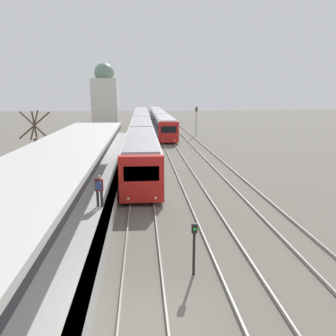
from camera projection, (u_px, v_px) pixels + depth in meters
ground_plane at (143, 328)px, 9.49m from camera, size 240.00×240.00×0.00m
track_platform_line at (143, 326)px, 9.47m from camera, size 1.51×120.00×0.15m
track_middle_line at (264, 319)px, 9.75m from camera, size 1.50×120.00×0.15m
station_platform at (7, 321)px, 9.08m from camera, size 4.62×80.00×0.98m
platform_canopy at (65, 149)px, 16.13m from camera, size 4.00×26.66×3.11m
person_on_platform at (99, 188)px, 16.51m from camera, size 0.40×0.40×1.66m
train_near at (141, 126)px, 50.15m from camera, size 2.70×63.81×3.20m
train_far at (159, 118)px, 65.20m from camera, size 2.68×46.20×3.10m
signal_post_near at (194, 244)px, 12.00m from camera, size 0.20×0.21×2.05m
signal_mast_far at (196, 118)px, 51.63m from camera, size 0.28×0.29×4.53m
distant_domed_building at (105, 99)px, 60.64m from camera, size 4.66×4.66×12.01m
bare_tree_background at (36, 148)px, 25.24m from camera, size 2.46×1.55×5.37m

